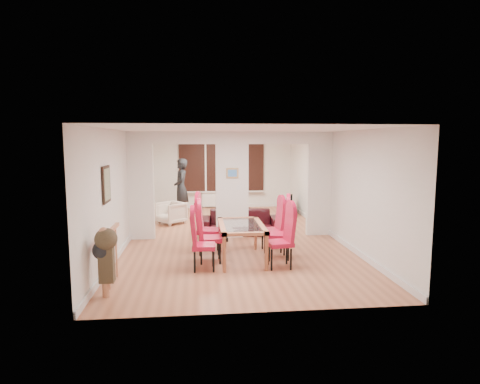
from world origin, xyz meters
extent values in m
cube|color=#AE6646|center=(0.00, 0.00, 0.00)|extent=(5.00, 9.00, 0.01)
cube|color=white|center=(0.00, 0.00, 1.30)|extent=(5.00, 0.18, 2.60)
cube|color=black|center=(0.00, 4.44, 1.50)|extent=(3.00, 0.08, 1.80)
cube|color=white|center=(0.00, 4.40, 0.30)|extent=(1.40, 0.08, 0.50)
sphere|color=orange|center=(0.30, 3.30, 2.15)|extent=(0.36, 0.36, 0.36)
cube|color=gray|center=(-2.47, -2.40, 1.60)|extent=(0.04, 0.52, 0.67)
cube|color=#4C8CD8|center=(0.00, -0.10, 1.60)|extent=(0.30, 0.03, 0.25)
imported|color=black|center=(0.24, 0.30, 0.30)|extent=(2.09, 0.90, 0.60)
imported|color=beige|center=(-1.62, 1.76, 0.31)|extent=(0.96, 0.96, 0.63)
imported|color=black|center=(-1.37, 2.78, 0.92)|extent=(0.71, 0.51, 1.83)
imported|color=black|center=(2.00, 2.91, 0.30)|extent=(1.02, 0.51, 0.60)
cylinder|color=#143F19|center=(0.46, 2.72, 0.39)|extent=(0.07, 0.07, 0.27)
imported|color=black|center=(0.12, 2.68, 0.29)|extent=(0.24, 0.24, 0.06)
camera|label=1|loc=(-0.81, -9.78, 2.38)|focal=30.00mm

